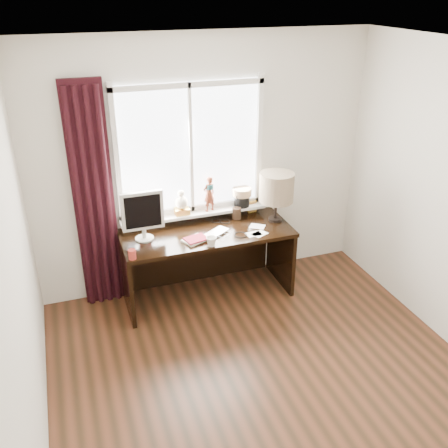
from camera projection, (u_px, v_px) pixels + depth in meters
name	position (u px, v px, depth m)	size (l,w,h in m)	color
floor	(282.00, 402.00, 3.93)	(3.50, 4.00, 0.00)	#512918
ceiling	(305.00, 59.00, 2.79)	(3.50, 4.00, 0.00)	white
wall_back	(205.00, 166.00, 5.06)	(3.50, 2.60, 0.00)	beige
wall_left	(15.00, 310.00, 2.85)	(4.00, 2.60, 0.00)	beige
laptop	(215.00, 233.00, 4.90)	(0.30, 0.19, 0.02)	silver
mug	(211.00, 241.00, 4.67)	(0.10, 0.09, 0.10)	white
red_cup	(132.00, 254.00, 4.45)	(0.07, 0.07, 0.09)	maroon
window	(192.00, 169.00, 4.98)	(1.52, 0.20, 1.40)	white
curtain	(94.00, 201.00, 4.73)	(0.38, 0.09, 2.25)	black
desk	(204.00, 249.00, 5.15)	(1.70, 0.70, 0.75)	black
monitor	(143.00, 213.00, 4.69)	(0.40, 0.18, 0.49)	beige
notebook_stack	(195.00, 239.00, 4.77)	(0.27, 0.24, 0.03)	beige
brush_holder	(237.00, 213.00, 5.20)	(0.09, 0.09, 0.25)	black
icon_frame	(252.00, 207.00, 5.34)	(0.10, 0.03, 0.13)	gold
table_lamp	(277.00, 188.00, 5.03)	(0.35, 0.35, 0.52)	black
loose_papers	(257.00, 231.00, 4.96)	(0.27, 0.33, 0.00)	white
desk_cables	(229.00, 227.00, 5.04)	(0.28, 0.53, 0.01)	black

